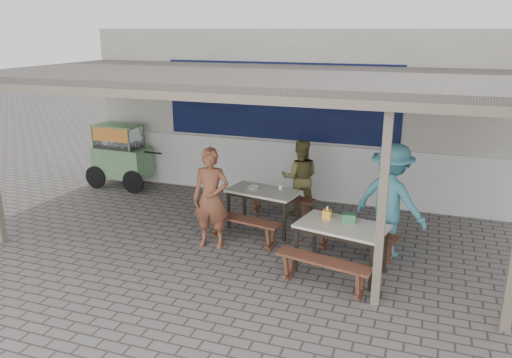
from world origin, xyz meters
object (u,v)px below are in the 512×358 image
object	(u,v)px
table_right	(342,230)
bench_right_wall	(356,236)
bench_left_street	(243,225)
tissue_box	(327,214)
patron_right_table	(390,201)
patron_wall_side	(300,178)
condiment_bowl	(253,187)
bench_right_street	(323,267)
patron_street_side	(211,198)
condiment_jar	(281,187)
bench_left_wall	(281,201)
vendor_cart	(121,153)
table_left	(263,195)
donation_box	(349,218)

from	to	relation	value
table_right	bench_right_wall	size ratio (longest dim) A/B	1.00
bench_left_street	tissue_box	bearing A→B (deg)	0.10
bench_left_street	patron_right_table	xyz separation A→B (m)	(2.34, 0.35, 0.59)
patron_wall_side	condiment_bowl	distance (m)	1.14
condiment_bowl	bench_right_wall	bearing A→B (deg)	-16.33
table_right	bench_right_street	size ratio (longest dim) A/B	1.00
table_right	patron_right_table	distance (m)	1.05
patron_street_side	patron_wall_side	bearing A→B (deg)	55.24
bench_right_wall	condiment_jar	bearing A→B (deg)	165.73
bench_left_street	patron_street_side	size ratio (longest dim) A/B	0.82
bench_left_wall	condiment_jar	distance (m)	0.70
bench_right_wall	condiment_jar	xyz separation A→B (m)	(-1.47, 0.72, 0.46)
bench_right_wall	patron_street_side	xyz separation A→B (m)	(-2.32, -0.40, 0.50)
vendor_cart	patron_right_table	distance (m)	6.33
table_right	vendor_cart	size ratio (longest dim) A/B	0.77
table_right	bench_right_wall	world-z (taller)	table_right
bench_left_wall	bench_right_wall	bearing A→B (deg)	-26.93
bench_left_wall	patron_right_table	distance (m)	2.40
patron_wall_side	patron_right_table	bearing A→B (deg)	128.42
table_left	bench_right_wall	distance (m)	1.85
bench_left_street	bench_left_wall	size ratio (longest dim) A/B	1.00
bench_right_wall	vendor_cart	distance (m)	5.96
patron_wall_side	condiment_bowl	xyz separation A→B (m)	(-0.61, -0.96, 0.03)
patron_right_table	condiment_jar	distance (m)	2.02
patron_right_table	tissue_box	world-z (taller)	patron_right_table
bench_left_wall	patron_right_table	size ratio (longest dim) A/B	0.75
table_right	bench_right_street	distance (m)	0.71
bench_left_wall	table_left	bearing A→B (deg)	-90.00
bench_right_street	tissue_box	size ratio (longest dim) A/B	11.31
donation_box	table_left	bearing A→B (deg)	148.61
bench_right_street	vendor_cart	xyz separation A→B (m)	(-5.37, 3.14, 0.45)
tissue_box	donation_box	distance (m)	0.35
bench_left_wall	bench_right_wall	world-z (taller)	same
bench_left_wall	condiment_bowl	distance (m)	0.86
donation_box	condiment_bowl	xyz separation A→B (m)	(-1.88, 1.05, -0.04)
bench_left_wall	bench_right_street	xyz separation A→B (m)	(1.36, -2.46, 0.00)
bench_right_wall	tissue_box	size ratio (longest dim) A/B	11.31
patron_right_table	bench_right_wall	bearing A→B (deg)	48.03
patron_wall_side	donation_box	world-z (taller)	patron_wall_side
bench_left_street	vendor_cart	size ratio (longest dim) A/B	0.75
condiment_bowl	donation_box	bearing A→B (deg)	-29.15
vendor_cart	bench_right_wall	bearing A→B (deg)	-16.73
donation_box	condiment_jar	size ratio (longest dim) A/B	2.49
bench_left_street	patron_wall_side	bearing A→B (deg)	82.49
bench_left_wall	patron_right_table	world-z (taller)	patron_right_table
bench_right_wall	tissue_box	bearing A→B (deg)	-122.69
table_left	tissue_box	size ratio (longest dim) A/B	10.90
bench_left_street	bench_left_wall	world-z (taller)	same
bench_right_wall	table_left	bearing A→B (deg)	174.35
table_left	bench_left_street	bearing A→B (deg)	-90.00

